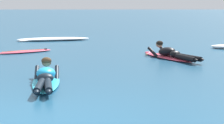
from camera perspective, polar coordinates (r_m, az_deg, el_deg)
ground_plane at (r=15.35m, az=-4.75°, el=2.54°), size 120.00×120.00×0.00m
surfer_near at (r=8.20m, az=-9.68°, el=-2.29°), size 0.83×2.66×0.53m
surfer_far at (r=11.74m, az=8.47°, el=1.15°), size 1.59×2.52×0.54m
drifting_surfboard at (r=13.34m, az=-12.52°, el=1.52°), size 1.81×1.40×0.16m
whitewater_front at (r=17.09m, az=-8.55°, el=3.34°), size 3.20×1.40×0.14m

